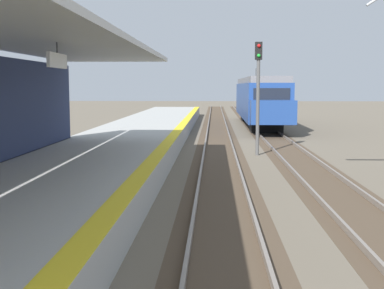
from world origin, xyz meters
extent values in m
cube|color=#A8A8A3|center=(-2.50, 16.00, 0.45)|extent=(5.00, 80.00, 0.90)
cube|color=yellow|center=(-0.25, 16.00, 0.90)|extent=(0.50, 80.00, 0.01)
cube|color=silver|center=(-2.60, 9.44, 4.35)|extent=(4.40, 24.00, 0.16)
cube|color=white|center=(-2.20, 11.44, 3.82)|extent=(0.08, 1.40, 0.36)
cylinder|color=#333333|center=(-2.20, 11.44, 4.14)|extent=(0.03, 0.03, 0.27)
cube|color=#4C3D2D|center=(1.90, 20.00, 0.00)|extent=(2.34, 120.00, 0.01)
cube|color=slate|center=(1.18, 20.00, 0.08)|extent=(0.08, 120.00, 0.15)
cube|color=slate|center=(2.62, 20.00, 0.08)|extent=(0.08, 120.00, 0.15)
cube|color=#4C3D2D|center=(5.30, 20.00, 0.00)|extent=(2.34, 120.00, 0.01)
cube|color=slate|center=(4.58, 20.00, 0.08)|extent=(0.08, 120.00, 0.15)
cube|color=slate|center=(6.02, 20.00, 0.08)|extent=(0.08, 120.00, 0.15)
cube|color=navy|center=(5.30, 40.57, 2.07)|extent=(2.90, 18.00, 2.70)
cube|color=slate|center=(5.30, 40.57, 3.64)|extent=(2.67, 18.00, 0.44)
cube|color=black|center=(5.30, 31.55, 2.48)|extent=(2.32, 0.06, 1.21)
cube|color=navy|center=(5.30, 30.77, 1.60)|extent=(2.78, 1.60, 1.49)
cube|color=black|center=(6.76, 40.57, 2.48)|extent=(0.04, 15.84, 0.86)
cylinder|color=#333333|center=(5.30, 44.17, 4.31)|extent=(0.06, 0.06, 0.90)
cube|color=black|center=(5.30, 34.72, 0.36)|extent=(2.17, 2.20, 0.72)
cube|color=black|center=(5.30, 46.42, 0.36)|extent=(2.17, 2.20, 0.72)
cylinder|color=#4C4C4C|center=(3.67, 22.55, 2.20)|extent=(0.16, 0.16, 4.40)
cube|color=black|center=(3.67, 22.55, 4.80)|extent=(0.32, 0.24, 0.80)
sphere|color=red|center=(3.67, 22.41, 5.02)|extent=(0.16, 0.16, 0.16)
sphere|color=green|center=(3.67, 22.41, 4.58)|extent=(0.16, 0.16, 0.16)
camera|label=1|loc=(1.66, -1.03, 3.19)|focal=47.56mm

